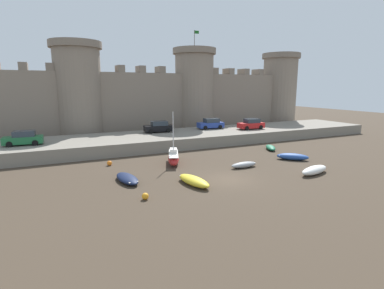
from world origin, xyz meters
The scene contains 16 objects.
ground_plane centered at (0.00, 0.00, 0.00)m, with size 160.00×160.00×0.00m, color #423528.
quay_road centered at (0.00, 17.61, 0.76)m, with size 70.24×10.00×1.52m, color gray.
castle centered at (0.00, 27.22, 6.57)m, with size 65.76×7.52×17.61m.
rowboat_near_channel_right centered at (-8.28, 3.18, 0.31)m, with size 1.86×3.89×0.59m.
rowboat_midflat_centre centered at (3.51, 2.72, 0.31)m, with size 2.98×0.99×0.58m.
rowboat_foreground_left centered at (11.72, 8.48, 0.30)m, with size 2.35×3.14×0.57m.
rowboat_foreground_centre centered at (-3.42, 0.02, 0.36)m, with size 1.96×4.08×0.69m.
rowboat_midflat_left centered at (8.17, -2.01, 0.40)m, with size 3.93×2.00×0.76m.
sailboat_foreground_right centered at (-2.35, 7.27, 0.66)m, with size 2.72×4.72×5.57m.
rowboat_near_channel_left centered at (10.35, 3.10, 0.38)m, with size 3.36×3.28×0.73m.
mooring_buoy_mid_mud centered at (-8.06, -1.50, 0.25)m, with size 0.50×0.50×0.50m, color orange.
mooring_buoy_near_shore centered at (-8.69, 9.34, 0.26)m, with size 0.51×0.51×0.51m, color orange.
car_quay_east centered at (0.27, 19.59, 2.30)m, with size 4.20×2.07×1.62m.
car_quay_west centered at (-16.85, 16.88, 2.30)m, with size 4.20×2.07×1.62m.
car_quay_centre_west centered at (8.97, 19.68, 2.30)m, with size 4.20×2.07×1.62m.
car_quay_centre_east centered at (14.49, 16.57, 2.30)m, with size 4.20×2.07×1.62m.
Camera 1 is at (-13.78, -21.60, 8.09)m, focal length 28.00 mm.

